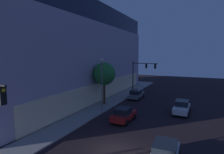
% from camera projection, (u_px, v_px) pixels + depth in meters
% --- Properties ---
extents(ground_plane, '(120.00, 120.00, 0.00)m').
position_uv_depth(ground_plane, '(113.00, 152.00, 15.29)').
color(ground_plane, black).
extents(modern_building, '(40.36, 20.56, 16.78)m').
position_uv_depth(modern_building, '(60.00, 53.00, 36.57)').
color(modern_building, '#4C4C51').
rests_on(modern_building, ground).
extents(traffic_light_far_corner, '(0.42, 5.11, 6.59)m').
position_uv_depth(traffic_light_far_corner, '(142.00, 71.00, 36.94)').
color(traffic_light_far_corner, black).
rests_on(traffic_light_far_corner, sidewalk_corner).
extents(street_lamp_sidewalk, '(0.44, 0.44, 7.41)m').
position_uv_depth(street_lamp_sidewalk, '(102.00, 77.00, 26.02)').
color(street_lamp_sidewalk, slate).
rests_on(street_lamp_sidewalk, sidewalk_corner).
extents(sidewalk_tree, '(3.59, 3.59, 6.69)m').
position_uv_depth(sidewalk_tree, '(104.00, 74.00, 29.28)').
color(sidewalk_tree, '#48331E').
rests_on(sidewalk_tree, sidewalk_corner).
extents(car_red, '(4.18, 2.20, 1.70)m').
position_uv_depth(car_red, '(124.00, 114.00, 22.41)').
color(car_red, maroon).
rests_on(car_red, ground).
extents(car_white, '(4.47, 2.20, 1.75)m').
position_uv_depth(car_white, '(182.00, 107.00, 25.43)').
color(car_white, silver).
rests_on(car_white, ground).
extents(car_grey, '(4.79, 2.23, 1.65)m').
position_uv_depth(car_grey, '(136.00, 94.00, 34.17)').
color(car_grey, slate).
rests_on(car_grey, ground).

